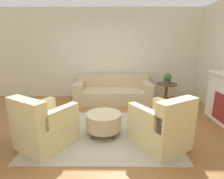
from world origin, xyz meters
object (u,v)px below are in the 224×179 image
object	(u,v)px
side_table	(166,90)
ottoman_table	(104,121)
couch	(113,92)
armchair_left	(44,127)
armchair_right	(162,127)
potted_plant_on_side_table	(167,78)

from	to	relation	value
side_table	ottoman_table	bearing A→B (deg)	-133.54
couch	armchair_left	distance (m)	2.70
armchair_left	ottoman_table	size ratio (longest dim) A/B	1.62
armchair_right	ottoman_table	bearing A→B (deg)	158.27
armchair_left	armchair_right	bearing A→B (deg)	0.00
armchair_right	side_table	xyz separation A→B (m)	(0.74, 2.23, 0.06)
armchair_right	ottoman_table	world-z (taller)	armchair_right
couch	side_table	world-z (taller)	couch
ottoman_table	potted_plant_on_side_table	size ratio (longest dim) A/B	2.19
armchair_left	ottoman_table	world-z (taller)	armchair_left
armchair_left	side_table	distance (m)	3.53
armchair_right	potted_plant_on_side_table	xyz separation A→B (m)	(0.74, 2.23, 0.41)
ottoman_table	armchair_left	bearing A→B (deg)	-158.01
armchair_right	potted_plant_on_side_table	size ratio (longest dim) A/B	3.56
couch	armchair_left	bearing A→B (deg)	-115.67
ottoman_table	side_table	xyz separation A→B (m)	(1.74, 1.83, 0.14)
couch	potted_plant_on_side_table	xyz separation A→B (m)	(1.56, -0.20, 0.48)
armchair_right	potted_plant_on_side_table	distance (m)	2.39
armchair_right	side_table	bearing A→B (deg)	71.78
armchair_left	potted_plant_on_side_table	size ratio (longest dim) A/B	3.56
armchair_right	side_table	world-z (taller)	armchair_right
side_table	potted_plant_on_side_table	bearing A→B (deg)	-90.00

